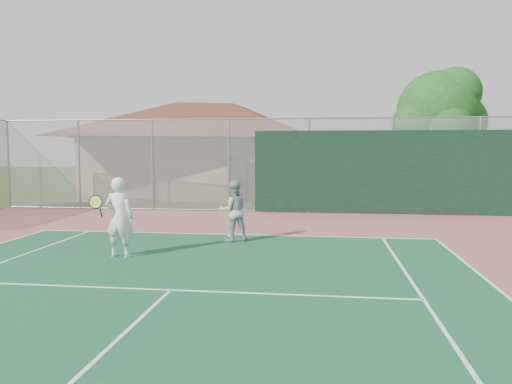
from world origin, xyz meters
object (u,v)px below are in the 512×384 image
at_px(clubhouse, 213,141).
at_px(player_white_front, 119,218).
at_px(bleachers, 126,186).
at_px(player_grey_back, 233,212).
at_px(tree, 440,114).

distance_m(clubhouse, player_white_front, 15.40).
distance_m(bleachers, player_grey_back, 11.90).
bearing_deg(tree, clubhouse, 168.94).
height_order(tree, player_white_front, tree).
relative_size(clubhouse, bleachers, 4.06).
bearing_deg(tree, bleachers, -175.20).
height_order(clubhouse, player_white_front, clubhouse).
xyz_separation_m(clubhouse, tree, (10.83, -2.12, 1.12)).
distance_m(clubhouse, player_grey_back, 13.64).
relative_size(bleachers, player_white_front, 1.90).
xyz_separation_m(player_white_front, player_grey_back, (2.15, 2.18, -0.10)).
relative_size(tree, player_white_front, 3.39).
relative_size(tree, player_grey_back, 3.81).
height_order(bleachers, player_grey_back, player_grey_back).
height_order(tree, player_grey_back, tree).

